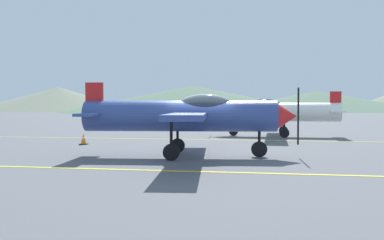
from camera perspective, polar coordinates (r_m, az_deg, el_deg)
ground_plane at (r=15.92m, az=1.47°, el=-5.09°), size 400.00×400.00×0.00m
apron_line_near at (r=12.08m, az=-1.04°, el=-7.34°), size 80.00×0.16×0.01m
apron_line_far at (r=23.21m, az=3.91°, el=-2.85°), size 80.00×0.16×0.01m
airplane_near at (r=15.45m, az=-0.51°, el=0.75°), size 8.42×9.68×2.89m
airplane_mid at (r=26.47m, az=11.86°, el=1.23°), size 8.37×9.65×2.89m
traffic_cone_front at (r=21.13m, az=-15.26°, el=-2.63°), size 0.36×0.36×0.59m
hill_left at (r=167.22m, az=-18.63°, el=2.85°), size 64.52×64.52×9.51m
hill_centerleft at (r=129.35m, az=0.04°, el=3.02°), size 84.70×84.70×8.53m
hill_centerright at (r=160.91m, az=17.35°, el=2.57°), size 81.74×81.74×7.64m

